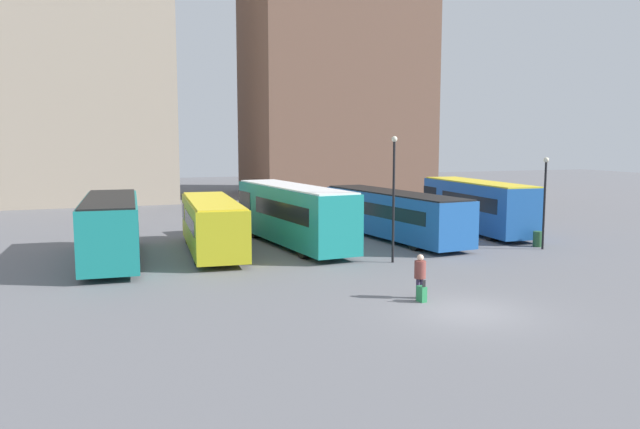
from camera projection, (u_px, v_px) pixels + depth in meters
name	position (u px, v px, depth m)	size (l,w,h in m)	color
ground_plane	(467.00, 312.00, 21.53)	(160.00, 160.00, 0.00)	slate
building_block_left	(42.00, 14.00, 57.43)	(22.39, 13.75, 34.78)	tan
building_block_right	(335.00, 38.00, 67.56)	(18.66, 13.25, 33.68)	brown
bus_0	(111.00, 227.00, 30.27)	(3.16, 10.43, 3.13)	#19847F
bus_1	(212.00, 224.00, 32.68)	(3.29, 10.28, 2.80)	gold
bus_2	(292.00, 213.00, 34.69)	(3.48, 11.82, 3.38)	#19847F
bus_3	(392.00, 213.00, 37.17)	(3.80, 12.55, 2.83)	#1E56A3
bus_4	(477.00, 205.00, 39.87)	(3.26, 10.63, 3.27)	#1E56A3
traveler	(420.00, 272.00, 23.25)	(0.48, 0.48, 1.67)	#382D4C
suitcase	(422.00, 294.00, 22.82)	(0.27, 0.40, 0.83)	#28844C
lamp_post_0	(545.00, 195.00, 33.42)	(0.28, 0.28, 4.97)	black
lamp_post_1	(394.00, 189.00, 29.73)	(0.28, 0.28, 6.08)	black
trash_bin	(538.00, 239.00, 34.57)	(0.52, 0.52, 0.85)	#285633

